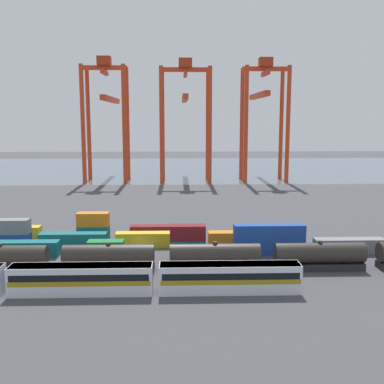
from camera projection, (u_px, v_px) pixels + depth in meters
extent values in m
plane|color=#424247|center=(152.00, 208.00, 120.66)|extent=(420.00, 420.00, 0.00)
cube|color=slate|center=(163.00, 168.00, 217.59)|extent=(400.00, 110.00, 0.01)
cube|color=silver|center=(81.00, 279.00, 61.54)|extent=(18.83, 3.10, 3.90)
cube|color=#9E8414|center=(81.00, 280.00, 61.56)|extent=(18.45, 3.14, 0.64)
cube|color=black|center=(81.00, 274.00, 61.44)|extent=(18.07, 3.13, 0.90)
cube|color=slate|center=(81.00, 267.00, 61.27)|extent=(18.64, 2.85, 0.36)
cube|color=silver|center=(230.00, 278.00, 62.15)|extent=(18.83, 3.10, 3.90)
cube|color=#9E8414|center=(230.00, 279.00, 62.17)|extent=(18.45, 3.14, 0.64)
cube|color=black|center=(230.00, 273.00, 62.05)|extent=(18.07, 3.13, 0.90)
cube|color=slate|center=(230.00, 265.00, 61.88)|extent=(18.64, 2.85, 0.36)
cube|color=#232326|center=(2.00, 269.00, 70.14)|extent=(13.72, 2.50, 1.10)
cylinder|color=#2D2823|center=(1.00, 256.00, 69.81)|extent=(13.72, 3.09, 3.09)
cylinder|color=#2D2823|center=(0.00, 245.00, 69.54)|extent=(0.70, 0.70, 0.36)
cube|color=#232326|center=(109.00, 268.00, 70.64)|extent=(13.72, 2.50, 1.10)
cylinder|color=#2D2823|center=(109.00, 255.00, 70.31)|extent=(13.72, 3.09, 3.09)
cylinder|color=#2D2823|center=(108.00, 244.00, 70.04)|extent=(0.70, 0.70, 0.36)
cube|color=#232326|center=(215.00, 267.00, 71.14)|extent=(13.72, 2.50, 1.10)
cylinder|color=#2D2823|center=(215.00, 254.00, 70.81)|extent=(13.72, 3.09, 3.09)
cylinder|color=#2D2823|center=(215.00, 243.00, 70.54)|extent=(0.70, 0.70, 0.36)
cube|color=#232326|center=(319.00, 266.00, 71.63)|extent=(13.72, 2.50, 1.10)
cylinder|color=#2D2823|center=(320.00, 253.00, 71.31)|extent=(13.72, 3.09, 3.09)
cylinder|color=#2D2823|center=(320.00, 242.00, 71.04)|extent=(0.70, 0.70, 0.36)
cube|color=#146066|center=(23.00, 249.00, 78.36)|extent=(12.10, 2.44, 2.60)
cube|color=#197538|center=(106.00, 248.00, 78.79)|extent=(6.04, 2.44, 2.60)
cube|color=#146066|center=(188.00, 247.00, 79.22)|extent=(6.04, 2.44, 2.60)
cube|color=maroon|center=(188.00, 233.00, 78.82)|extent=(6.04, 2.44, 2.60)
cube|color=#1C4299|center=(269.00, 247.00, 79.65)|extent=(12.10, 2.44, 2.60)
cube|color=#1C4299|center=(269.00, 232.00, 79.25)|extent=(12.10, 2.44, 2.60)
cube|color=slate|center=(349.00, 246.00, 80.08)|extent=(12.10, 2.44, 2.60)
cube|color=#146066|center=(73.00, 240.00, 84.05)|extent=(12.10, 2.44, 2.60)
cube|color=gold|center=(149.00, 239.00, 84.47)|extent=(12.10, 2.44, 2.60)
cube|color=orange|center=(225.00, 239.00, 84.90)|extent=(6.04, 2.44, 2.60)
cube|color=gold|center=(25.00, 233.00, 89.18)|extent=(6.04, 2.44, 2.60)
cube|color=#146066|center=(94.00, 232.00, 89.59)|extent=(6.04, 2.44, 2.60)
cube|color=orange|center=(93.00, 219.00, 89.18)|extent=(6.04, 2.44, 2.60)
cube|color=maroon|center=(162.00, 232.00, 89.99)|extent=(12.10, 2.44, 2.60)
cylinder|color=red|center=(83.00, 125.00, 164.51)|extent=(1.50, 1.50, 41.89)
cylinder|color=red|center=(124.00, 125.00, 164.96)|extent=(1.50, 1.50, 41.89)
cylinder|color=red|center=(89.00, 124.00, 175.00)|extent=(1.50, 1.50, 41.89)
cylinder|color=red|center=(127.00, 124.00, 175.45)|extent=(1.50, 1.50, 41.89)
cube|color=red|center=(104.00, 68.00, 166.84)|extent=(16.21, 1.20, 1.60)
cube|color=red|center=(104.00, 72.00, 167.09)|extent=(1.20, 12.23, 1.60)
cube|color=red|center=(111.00, 100.00, 182.62)|extent=(2.00, 40.85, 2.00)
cube|color=#9F2C14|center=(104.00, 61.00, 166.46)|extent=(4.80, 4.00, 3.20)
cylinder|color=red|center=(162.00, 125.00, 165.30)|extent=(1.50, 1.50, 41.30)
cylinder|color=red|center=(210.00, 125.00, 165.83)|extent=(1.50, 1.50, 41.30)
cylinder|color=red|center=(163.00, 125.00, 176.03)|extent=(1.50, 1.50, 41.30)
cylinder|color=red|center=(208.00, 125.00, 176.56)|extent=(1.50, 1.50, 41.30)
cube|color=red|center=(185.00, 70.00, 167.83)|extent=(18.78, 1.20, 1.60)
cube|color=red|center=(185.00, 74.00, 168.08)|extent=(1.20, 12.47, 1.60)
cube|color=red|center=(185.00, 98.00, 182.38)|extent=(2.00, 37.75, 2.00)
cube|color=#9F2C14|center=(185.00, 63.00, 167.46)|extent=(4.80, 4.00, 3.20)
cylinder|color=red|center=(246.00, 125.00, 166.20)|extent=(1.50, 1.50, 41.67)
cylinder|color=red|center=(288.00, 125.00, 166.66)|extent=(1.50, 1.50, 41.67)
cylinder|color=red|center=(242.00, 124.00, 176.94)|extent=(1.50, 1.50, 41.67)
cylinder|color=red|center=(281.00, 124.00, 177.41)|extent=(1.50, 1.50, 41.67)
cube|color=red|center=(266.00, 69.00, 168.68)|extent=(16.72, 1.20, 1.60)
cube|color=red|center=(265.00, 73.00, 168.93)|extent=(1.20, 12.48, 1.60)
cube|color=red|center=(259.00, 95.00, 182.57)|extent=(2.00, 36.22, 2.00)
cube|color=#9F2C14|center=(266.00, 62.00, 168.30)|extent=(4.80, 4.00, 3.20)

